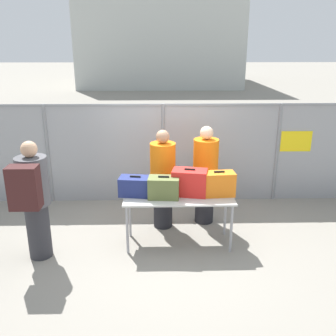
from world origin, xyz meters
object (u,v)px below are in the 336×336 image
object	(u,v)px
traveler_hooded	(33,197)
security_worker_far	(205,174)
security_worker_near	(163,178)
suitcase_red	(190,182)
suitcase_navy	(136,186)
suitcase_olive	(164,187)
utility_trailer	(225,162)
inspection_table	(179,201)
suitcase_orange	(219,184)

from	to	relation	value
traveler_hooded	security_worker_far	xyz separation A→B (m)	(2.53, 1.14, -0.08)
security_worker_near	suitcase_red	bearing A→B (deg)	125.59
suitcase_navy	security_worker_far	bearing A→B (deg)	30.84
suitcase_olive	security_worker_far	size ratio (longest dim) A/B	0.28
suitcase_navy	suitcase_red	bearing A→B (deg)	0.27
utility_trailer	suitcase_navy	bearing A→B (deg)	-122.96
security_worker_far	utility_trailer	distance (m)	2.36
inspection_table	suitcase_orange	size ratio (longest dim) A/B	3.39
suitcase_red	suitcase_olive	bearing A→B (deg)	-164.39
suitcase_navy	security_worker_near	world-z (taller)	security_worker_near
security_worker_far	utility_trailer	size ratio (longest dim) A/B	0.44
inspection_table	traveler_hooded	distance (m)	2.09
suitcase_navy	traveler_hooded	xyz separation A→B (m)	(-1.39, -0.46, 0.03)
suitcase_red	suitcase_orange	world-z (taller)	suitcase_red
inspection_table	suitcase_red	xyz separation A→B (m)	(0.17, 0.09, 0.27)
suitcase_red	utility_trailer	xyz separation A→B (m)	(1.04, 2.87, -0.60)
security_worker_near	suitcase_orange	bearing A→B (deg)	144.41
traveler_hooded	security_worker_near	bearing A→B (deg)	38.66
suitcase_red	security_worker_far	distance (m)	0.76
inspection_table	security_worker_far	xyz separation A→B (m)	(0.49, 0.77, 0.16)
security_worker_near	security_worker_far	world-z (taller)	security_worker_far
suitcase_orange	traveler_hooded	world-z (taller)	traveler_hooded
inspection_table	security_worker_near	distance (m)	0.67
traveler_hooded	suitcase_navy	bearing A→B (deg)	28.46
suitcase_red	utility_trailer	world-z (taller)	suitcase_red
traveler_hooded	utility_trailer	xyz separation A→B (m)	(3.25, 3.33, -0.57)
suitcase_olive	security_worker_far	bearing A→B (deg)	47.71
inspection_table	suitcase_olive	size ratio (longest dim) A/B	3.47
suitcase_red	traveler_hooded	xyz separation A→B (m)	(-2.21, -0.46, -0.03)
suitcase_red	security_worker_near	size ratio (longest dim) A/B	0.34
security_worker_near	utility_trailer	distance (m)	2.80
suitcase_olive	traveler_hooded	bearing A→B (deg)	-169.13
security_worker_near	utility_trailer	world-z (taller)	security_worker_near
suitcase_olive	utility_trailer	xyz separation A→B (m)	(1.44, 2.98, -0.56)
suitcase_orange	security_worker_far	xyz separation A→B (m)	(-0.12, 0.72, -0.09)
suitcase_olive	security_worker_far	distance (m)	1.07
traveler_hooded	security_worker_near	size ratio (longest dim) A/B	1.04
suitcase_navy	security_worker_far	distance (m)	1.33
suitcase_red	utility_trailer	size ratio (longest dim) A/B	0.15
suitcase_orange	traveler_hooded	size ratio (longest dim) A/B	0.28
suitcase_orange	inspection_table	bearing A→B (deg)	-174.95
suitcase_olive	suitcase_red	distance (m)	0.41
suitcase_olive	inspection_table	bearing A→B (deg)	4.70
security_worker_near	utility_trailer	size ratio (longest dim) A/B	0.43
security_worker_far	traveler_hooded	bearing A→B (deg)	33.97
suitcase_orange	security_worker_far	world-z (taller)	security_worker_far
suitcase_orange	suitcase_navy	bearing A→B (deg)	178.45
traveler_hooded	suitcase_olive	bearing A→B (deg)	21.22
suitcase_navy	suitcase_red	size ratio (longest dim) A/B	0.91
suitcase_olive	security_worker_near	world-z (taller)	security_worker_near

